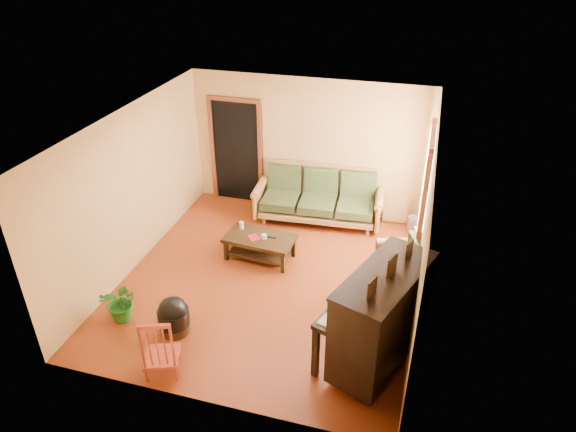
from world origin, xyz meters
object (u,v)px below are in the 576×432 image
(red_chair, at_px, (160,343))
(potted_plant, at_px, (122,303))
(coffee_table, at_px, (260,247))
(ceramic_crock, at_px, (413,224))
(sofa, at_px, (318,197))
(armchair, at_px, (398,257))
(footstool, at_px, (174,319))
(piano, at_px, (381,319))

(red_chair, xyz_separation_m, potted_plant, (-1.01, 0.71, -0.16))
(coffee_table, xyz_separation_m, ceramic_crock, (2.43, 1.62, -0.07))
(sofa, xyz_separation_m, armchair, (1.62, -1.42, -0.12))
(red_chair, bearing_deg, potted_plant, 124.12)
(sofa, height_order, coffee_table, sofa)
(armchair, relative_size, footstool, 1.73)
(sofa, xyz_separation_m, red_chair, (-1.03, -4.22, -0.05))
(piano, xyz_separation_m, footstool, (-2.78, -0.20, -0.49))
(armchair, bearing_deg, ceramic_crock, 65.66)
(footstool, distance_m, potted_plant, 0.82)
(sofa, xyz_separation_m, potted_plant, (-2.04, -3.51, -0.21))
(piano, height_order, red_chair, piano)
(footstool, bearing_deg, ceramic_crock, 50.52)
(sofa, distance_m, ceramic_crock, 1.82)
(potted_plant, bearing_deg, piano, 2.83)
(potted_plant, bearing_deg, ceramic_crock, 43.46)
(armchair, height_order, red_chair, red_chair)
(piano, distance_m, ceramic_crock, 3.50)
(ceramic_crock, relative_size, potted_plant, 0.47)
(coffee_table, relative_size, armchair, 1.52)
(coffee_table, height_order, footstool, coffee_table)
(potted_plant, bearing_deg, footstool, -1.86)
(coffee_table, distance_m, red_chair, 2.76)
(footstool, height_order, red_chair, red_chair)
(sofa, distance_m, red_chair, 4.34)
(coffee_table, xyz_separation_m, piano, (2.21, -1.83, 0.49))
(armchair, relative_size, piano, 0.48)
(armchair, height_order, piano, piano)
(red_chair, distance_m, potted_plant, 1.24)
(coffee_table, height_order, potted_plant, potted_plant)
(footstool, distance_m, ceramic_crock, 4.73)
(armchair, distance_m, ceramic_crock, 1.56)
(coffee_table, relative_size, footstool, 2.63)
(ceramic_crock, bearing_deg, armchair, -95.92)
(sofa, height_order, red_chair, sofa)
(armchair, bearing_deg, potted_plant, -168.76)
(armchair, xyz_separation_m, ceramic_crock, (0.16, 1.54, -0.24))
(sofa, xyz_separation_m, footstool, (-1.22, -3.53, -0.30))
(piano, height_order, footstool, piano)
(armchair, xyz_separation_m, potted_plant, (-3.66, -2.08, -0.08))
(footstool, height_order, ceramic_crock, footstool)
(sofa, bearing_deg, footstool, -112.96)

